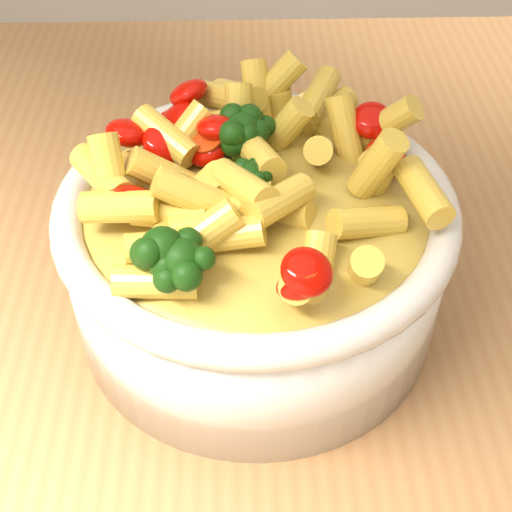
{
  "coord_description": "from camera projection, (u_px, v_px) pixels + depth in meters",
  "views": [
    {
      "loc": [
        -0.05,
        -0.35,
        1.26
      ],
      "look_at": [
        -0.04,
        -0.03,
        0.95
      ],
      "focal_mm": 50.0,
      "sensor_mm": 36.0,
      "label": 1
    }
  ],
  "objects": [
    {
      "name": "table",
      "position": [
        310.0,
        368.0,
        0.57
      ],
      "size": [
        1.2,
        0.8,
        0.9
      ],
      "color": "#A27345",
      "rests_on": "ground"
    },
    {
      "name": "serving_bowl",
      "position": [
        256.0,
        255.0,
        0.44
      ],
      "size": [
        0.24,
        0.24,
        0.1
      ],
      "color": "silver",
      "rests_on": "table"
    },
    {
      "name": "pasta_salad",
      "position": [
        256.0,
        173.0,
        0.4
      ],
      "size": [
        0.19,
        0.19,
        0.04
      ],
      "color": "#E7C549",
      "rests_on": "serving_bowl"
    }
  ]
}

